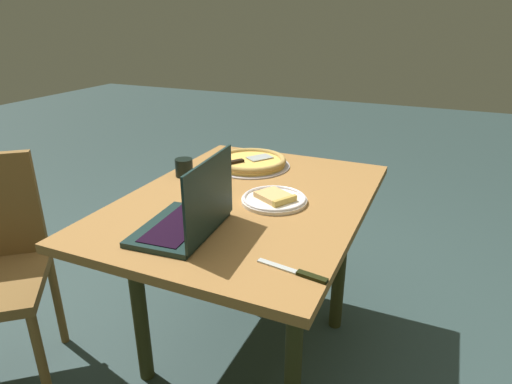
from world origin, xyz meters
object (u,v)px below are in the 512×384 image
object	(u,v)px
dining_table	(247,220)
laptop	(190,216)
drink_cup	(184,167)
pizza_tray	(250,162)
pizza_plate	(274,199)
table_knife	(299,273)

from	to	relation	value
dining_table	laptop	bearing A→B (deg)	172.51
laptop	drink_cup	distance (m)	0.53
laptop	pizza_tray	size ratio (longest dim) A/B	0.96
pizza_tray	pizza_plate	bearing A→B (deg)	-143.30
laptop	table_knife	distance (m)	0.41
pizza_plate	table_knife	world-z (taller)	pizza_plate
pizza_tray	table_knife	bearing A→B (deg)	-147.18
dining_table	pizza_plate	world-z (taller)	pizza_plate
dining_table	table_knife	bearing A→B (deg)	-140.26
drink_cup	pizza_tray	bearing A→B (deg)	-41.33
pizza_tray	table_knife	distance (m)	0.90
dining_table	laptop	size ratio (longest dim) A/B	3.43
laptop	table_knife	world-z (taller)	laptop
dining_table	pizza_tray	bearing A→B (deg)	22.44
dining_table	table_knife	world-z (taller)	table_knife
pizza_plate	table_knife	xyz separation A→B (m)	(-0.42, -0.24, -0.01)
dining_table	table_knife	distance (m)	0.56
pizza_plate	table_knife	size ratio (longest dim) A/B	1.16
laptop	pizza_plate	xyz separation A→B (m)	(0.33, -0.16, -0.04)
table_knife	drink_cup	world-z (taller)	drink_cup
laptop	pizza_plate	bearing A→B (deg)	-25.33
table_knife	drink_cup	size ratio (longest dim) A/B	2.75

